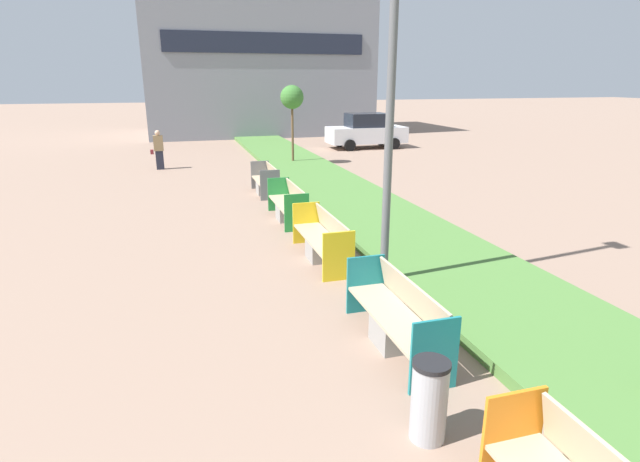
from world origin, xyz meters
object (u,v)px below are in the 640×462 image
(bench_green_frame, at_px, (289,206))
(litter_bin, at_px, (429,400))
(bench_yellow_frame, at_px, (323,242))
(bench_teal_frame, at_px, (397,321))
(street_lamp_post, at_px, (393,27))
(bench_grey_frame, at_px, (266,183))
(sapling_tree_far, at_px, (292,98))
(parked_car_distant, at_px, (366,131))
(pedestrian_walking, at_px, (159,150))

(bench_green_frame, distance_m, litter_bin, 8.67)
(bench_yellow_frame, distance_m, litter_bin, 5.51)
(bench_teal_frame, bearing_deg, street_lamp_post, 72.07)
(bench_yellow_frame, distance_m, street_lamp_post, 4.39)
(bench_teal_frame, height_order, street_lamp_post, street_lamp_post)
(bench_green_frame, bearing_deg, bench_grey_frame, 90.07)
(sapling_tree_far, relative_size, parked_car_distant, 0.80)
(bench_teal_frame, xyz_separation_m, parked_car_distant, (7.30, 19.91, 0.54))
(bench_yellow_frame, distance_m, pedestrian_walking, 12.81)
(bench_green_frame, height_order, pedestrian_walking, pedestrian_walking)
(bench_teal_frame, height_order, bench_grey_frame, same)
(bench_yellow_frame, height_order, bench_green_frame, same)
(bench_yellow_frame, height_order, street_lamp_post, street_lamp_post)
(parked_car_distant, bearing_deg, bench_teal_frame, -109.83)
(bench_teal_frame, height_order, sapling_tree_far, sapling_tree_far)
(street_lamp_post, relative_size, pedestrian_walking, 4.94)
(sapling_tree_far, distance_m, parked_car_distant, 6.99)
(bench_green_frame, bearing_deg, pedestrian_walking, 110.41)
(street_lamp_post, distance_m, sapling_tree_far, 13.85)
(bench_yellow_frame, xyz_separation_m, parked_car_distant, (7.30, 16.27, 0.54))
(bench_grey_frame, height_order, parked_car_distant, parked_car_distant)
(litter_bin, bearing_deg, pedestrian_walking, 99.30)
(street_lamp_post, bearing_deg, parked_car_distant, 69.64)
(parked_car_distant, bearing_deg, bench_grey_frame, -126.42)
(litter_bin, bearing_deg, parked_car_distant, 70.29)
(bench_green_frame, bearing_deg, litter_bin, -93.25)
(sapling_tree_far, bearing_deg, bench_grey_frame, -111.85)
(bench_yellow_frame, distance_m, parked_car_distant, 17.84)
(street_lamp_post, height_order, parked_car_distant, street_lamp_post)
(bench_green_frame, bearing_deg, sapling_tree_far, 76.02)
(bench_teal_frame, relative_size, street_lamp_post, 0.29)
(bench_grey_frame, bearing_deg, parked_car_distant, 53.28)
(bench_teal_frame, bearing_deg, pedestrian_walking, 102.04)
(street_lamp_post, bearing_deg, bench_teal_frame, -107.93)
(pedestrian_walking, bearing_deg, sapling_tree_far, -4.27)
(pedestrian_walking, bearing_deg, bench_yellow_frame, -74.55)
(litter_bin, bearing_deg, bench_teal_frame, 75.04)
(bench_teal_frame, xyz_separation_m, bench_grey_frame, (-0.00, 10.12, -0.01))
(pedestrian_walking, relative_size, parked_car_distant, 0.38)
(pedestrian_walking, xyz_separation_m, parked_car_distant, (10.71, 3.94, 0.10))
(litter_bin, xyz_separation_m, sapling_tree_far, (2.67, 17.40, 2.39))
(bench_yellow_frame, xyz_separation_m, bench_grey_frame, (-0.01, 6.48, -0.02))
(bench_yellow_frame, xyz_separation_m, pedestrian_walking, (-3.41, 12.34, 0.43))
(bench_green_frame, relative_size, street_lamp_post, 0.28)
(bench_teal_frame, height_order, bench_green_frame, same)
(litter_bin, relative_size, street_lamp_post, 0.11)
(bench_grey_frame, xyz_separation_m, litter_bin, (-0.49, -11.96, 0.09))
(bench_grey_frame, distance_m, pedestrian_walking, 6.79)
(sapling_tree_far, bearing_deg, pedestrian_walking, 175.73)
(bench_yellow_frame, bearing_deg, sapling_tree_far, 79.66)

